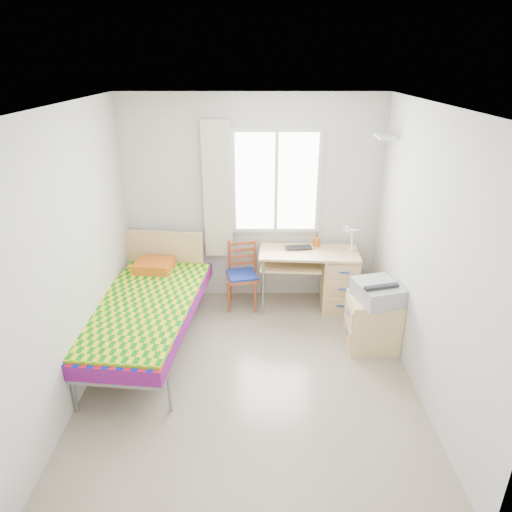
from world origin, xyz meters
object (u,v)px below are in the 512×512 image
Objects in this scene: desk at (333,277)px; cabinet at (372,322)px; chair at (243,271)px; bed at (146,306)px; printer at (378,292)px.

desk is 2.14× the size of cabinet.
chair is 1.73m from cabinet.
bed reaches higher than chair.
cabinet is at bearing 86.55° from printer.
bed is 2.49m from printer.
bed is 2.73× the size of chair.
cabinet is (1.44, -0.93, -0.19)m from chair.
cabinet is (2.47, -0.04, -0.18)m from bed.
bed is at bearing -155.26° from desk.
printer reaches higher than desk.
bed reaches higher than desk.
bed is 2.33m from desk.
desk is (2.17, 0.85, -0.05)m from bed.
bed is 1.36m from chair.
chair is at bearing -178.79° from desk.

